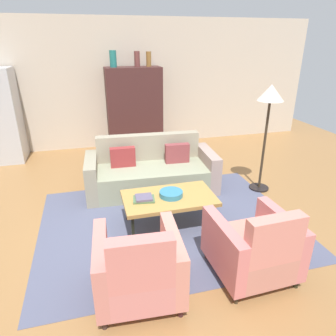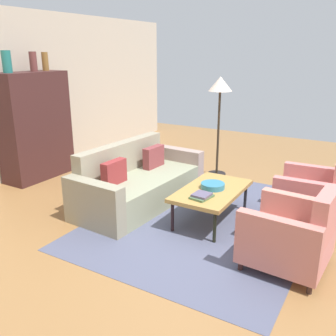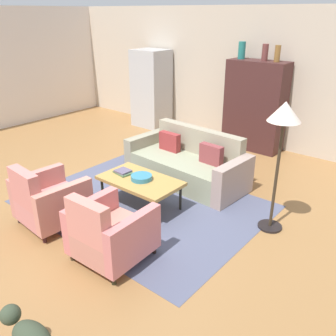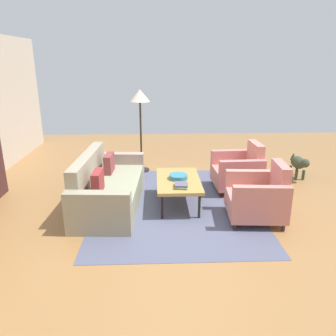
{
  "view_description": "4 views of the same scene",
  "coord_description": "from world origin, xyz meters",
  "px_view_note": "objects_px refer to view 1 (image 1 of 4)",
  "views": [
    {
      "loc": [
        -0.47,
        -3.39,
        2.33
      ],
      "look_at": [
        0.54,
        0.41,
        0.67
      ],
      "focal_mm": 32.53,
      "sensor_mm": 36.0,
      "label": 1
    },
    {
      "loc": [
        -3.66,
        -1.74,
        2.13
      ],
      "look_at": [
        0.39,
        0.63,
        0.63
      ],
      "focal_mm": 39.47,
      "sensor_mm": 36.0,
      "label": 2
    },
    {
      "loc": [
        3.78,
        -3.39,
        2.68
      ],
      "look_at": [
        0.69,
        0.36,
        0.56
      ],
      "focal_mm": 38.56,
      "sensor_mm": 36.0,
      "label": 3
    },
    {
      "loc": [
        -4.61,
        0.39,
        2.3
      ],
      "look_at": [
        0.5,
        0.18,
        0.61
      ],
      "focal_mm": 35.45,
      "sensor_mm": 36.0,
      "label": 4
    }
  ],
  "objects_px": {
    "vase_tall": "(113,59)",
    "vase_small": "(149,59)",
    "vase_round": "(137,59)",
    "cabinet": "(134,109)",
    "floor_lamp": "(270,103)",
    "fruit_bowl": "(171,194)",
    "book_stack": "(144,198)",
    "armchair_left": "(139,270)",
    "armchair_right": "(255,249)",
    "coffee_table": "(169,199)",
    "couch": "(151,172)"
  },
  "relations": [
    {
      "from": "armchair_right",
      "to": "cabinet",
      "type": "xyz_separation_m",
      "value": [
        -0.51,
        4.49,
        0.56
      ]
    },
    {
      "from": "armchair_right",
      "to": "fruit_bowl",
      "type": "relative_size",
      "value": 2.87
    },
    {
      "from": "armchair_right",
      "to": "vase_small",
      "type": "height_order",
      "value": "vase_small"
    },
    {
      "from": "vase_tall",
      "to": "floor_lamp",
      "type": "xyz_separation_m",
      "value": [
        2.07,
        -2.65,
        -0.52
      ]
    },
    {
      "from": "vase_round",
      "to": "cabinet",
      "type": "bearing_deg",
      "value": 177.29
    },
    {
      "from": "vase_small",
      "to": "couch",
      "type": "bearing_deg",
      "value": -101.56
    },
    {
      "from": "book_stack",
      "to": "floor_lamp",
      "type": "height_order",
      "value": "floor_lamp"
    },
    {
      "from": "coffee_table",
      "to": "floor_lamp",
      "type": "height_order",
      "value": "floor_lamp"
    },
    {
      "from": "vase_round",
      "to": "vase_small",
      "type": "distance_m",
      "value": 0.25
    },
    {
      "from": "vase_round",
      "to": "floor_lamp",
      "type": "bearing_deg",
      "value": -59.45
    },
    {
      "from": "vase_small",
      "to": "floor_lamp",
      "type": "xyz_separation_m",
      "value": [
        1.32,
        -2.65,
        -0.51
      ]
    },
    {
      "from": "fruit_bowl",
      "to": "cabinet",
      "type": "bearing_deg",
      "value": 88.88
    },
    {
      "from": "fruit_bowl",
      "to": "vase_tall",
      "type": "xyz_separation_m",
      "value": [
        -0.34,
        3.32,
        1.5
      ]
    },
    {
      "from": "couch",
      "to": "armchair_left",
      "type": "distance_m",
      "value": 2.43
    },
    {
      "from": "couch",
      "to": "fruit_bowl",
      "type": "relative_size",
      "value": 7.01
    },
    {
      "from": "coffee_table",
      "to": "cabinet",
      "type": "height_order",
      "value": "cabinet"
    },
    {
      "from": "vase_tall",
      "to": "armchair_right",
      "type": "bearing_deg",
      "value": -78.53
    },
    {
      "from": "vase_small",
      "to": "floor_lamp",
      "type": "distance_m",
      "value": 3.0
    },
    {
      "from": "armchair_left",
      "to": "cabinet",
      "type": "xyz_separation_m",
      "value": [
        0.7,
        4.49,
        0.56
      ]
    },
    {
      "from": "cabinet",
      "to": "vase_round",
      "type": "distance_m",
      "value": 1.06
    },
    {
      "from": "coffee_table",
      "to": "vase_tall",
      "type": "bearing_deg",
      "value": 95.3
    },
    {
      "from": "couch",
      "to": "vase_round",
      "type": "xyz_separation_m",
      "value": [
        0.19,
        2.14,
        1.67
      ]
    },
    {
      "from": "armchair_right",
      "to": "vase_tall",
      "type": "distance_m",
      "value": 4.86
    },
    {
      "from": "armchair_right",
      "to": "book_stack",
      "type": "bearing_deg",
      "value": 126.98
    },
    {
      "from": "fruit_bowl",
      "to": "cabinet",
      "type": "relative_size",
      "value": 0.17
    },
    {
      "from": "coffee_table",
      "to": "book_stack",
      "type": "height_order",
      "value": "book_stack"
    },
    {
      "from": "couch",
      "to": "armchair_right",
      "type": "xyz_separation_m",
      "value": [
        0.6,
        -2.35,
        0.06
      ]
    },
    {
      "from": "fruit_bowl",
      "to": "book_stack",
      "type": "height_order",
      "value": "fruit_bowl"
    },
    {
      "from": "coffee_table",
      "to": "vase_round",
      "type": "bearing_deg",
      "value": 86.69
    },
    {
      "from": "vase_round",
      "to": "book_stack",
      "type": "bearing_deg",
      "value": -99.04
    },
    {
      "from": "floor_lamp",
      "to": "armchair_right",
      "type": "bearing_deg",
      "value": -122.19
    },
    {
      "from": "vase_round",
      "to": "floor_lamp",
      "type": "height_order",
      "value": "vase_round"
    },
    {
      "from": "fruit_bowl",
      "to": "cabinet",
      "type": "distance_m",
      "value": 3.35
    },
    {
      "from": "book_stack",
      "to": "vase_tall",
      "type": "relative_size",
      "value": 0.9
    },
    {
      "from": "armchair_left",
      "to": "vase_tall",
      "type": "relative_size",
      "value": 2.64
    },
    {
      "from": "armchair_right",
      "to": "book_stack",
      "type": "height_order",
      "value": "armchair_right"
    },
    {
      "from": "vase_small",
      "to": "armchair_left",
      "type": "bearing_deg",
      "value": -103.13
    },
    {
      "from": "vase_small",
      "to": "coffee_table",
      "type": "bearing_deg",
      "value": -97.58
    },
    {
      "from": "armchair_right",
      "to": "book_stack",
      "type": "xyz_separation_m",
      "value": [
        -0.94,
        1.15,
        0.12
      ]
    },
    {
      "from": "armchair_left",
      "to": "book_stack",
      "type": "height_order",
      "value": "armchair_left"
    },
    {
      "from": "armchair_left",
      "to": "cabinet",
      "type": "bearing_deg",
      "value": 85.13
    },
    {
      "from": "armchair_right",
      "to": "vase_round",
      "type": "height_order",
      "value": "vase_round"
    },
    {
      "from": "vase_round",
      "to": "vase_small",
      "type": "bearing_deg",
      "value": 0.0
    },
    {
      "from": "coffee_table",
      "to": "couch",
      "type": "bearing_deg",
      "value": 89.76
    },
    {
      "from": "armchair_left",
      "to": "vase_round",
      "type": "distance_m",
      "value": 4.84
    },
    {
      "from": "fruit_bowl",
      "to": "floor_lamp",
      "type": "height_order",
      "value": "floor_lamp"
    },
    {
      "from": "fruit_bowl",
      "to": "coffee_table",
      "type": "bearing_deg",
      "value": 180.0
    },
    {
      "from": "floor_lamp",
      "to": "coffee_table",
      "type": "bearing_deg",
      "value": -159.16
    },
    {
      "from": "vase_tall",
      "to": "vase_small",
      "type": "bearing_deg",
      "value": 0.0
    },
    {
      "from": "armchair_right",
      "to": "coffee_table",
      "type": "bearing_deg",
      "value": 115.14
    }
  ]
}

